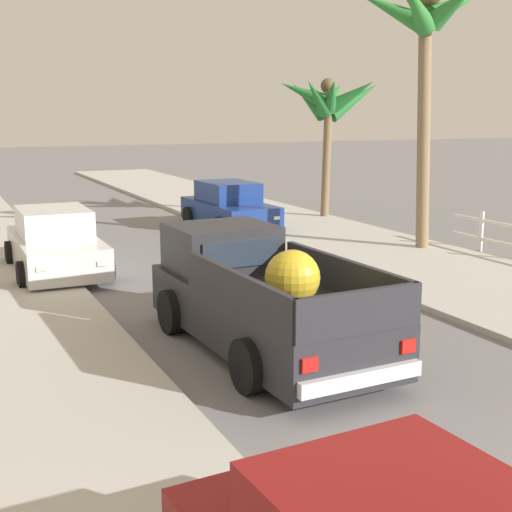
{
  "coord_description": "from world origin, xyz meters",
  "views": [
    {
      "loc": [
        -5.55,
        -2.62,
        3.69
      ],
      "look_at": [
        -0.38,
        8.4,
        1.2
      ],
      "focal_mm": 48.86,
      "sensor_mm": 36.0,
      "label": 1
    }
  ],
  "objects_px": {
    "pickup_truck": "(258,299)",
    "car_left_near": "(55,244)",
    "palm_tree_left_mid": "(329,101)",
    "car_right_near": "(229,207)",
    "palm_tree_right_fore": "(425,32)"
  },
  "relations": [
    {
      "from": "car_right_near",
      "to": "palm_tree_left_mid",
      "type": "bearing_deg",
      "value": 7.49
    },
    {
      "from": "palm_tree_right_fore",
      "to": "palm_tree_left_mid",
      "type": "relative_size",
      "value": 1.41
    },
    {
      "from": "car_right_near",
      "to": "palm_tree_right_fore",
      "type": "xyz_separation_m",
      "value": [
        3.25,
        -5.46,
        5.05
      ]
    },
    {
      "from": "palm_tree_right_fore",
      "to": "palm_tree_left_mid",
      "type": "xyz_separation_m",
      "value": [
        0.76,
        5.99,
        -1.63
      ]
    },
    {
      "from": "car_left_near",
      "to": "palm_tree_right_fore",
      "type": "xyz_separation_m",
      "value": [
        9.44,
        -1.22,
        5.05
      ]
    },
    {
      "from": "pickup_truck",
      "to": "car_right_near",
      "type": "bearing_deg",
      "value": 69.38
    },
    {
      "from": "palm_tree_left_mid",
      "to": "palm_tree_right_fore",
      "type": "bearing_deg",
      "value": -97.28
    },
    {
      "from": "pickup_truck",
      "to": "palm_tree_left_mid",
      "type": "relative_size",
      "value": 1.06
    },
    {
      "from": "car_left_near",
      "to": "palm_tree_right_fore",
      "type": "height_order",
      "value": "palm_tree_right_fore"
    },
    {
      "from": "pickup_truck",
      "to": "car_left_near",
      "type": "distance_m",
      "value": 7.05
    },
    {
      "from": "pickup_truck",
      "to": "car_left_near",
      "type": "height_order",
      "value": "pickup_truck"
    },
    {
      "from": "pickup_truck",
      "to": "car_left_near",
      "type": "bearing_deg",
      "value": 106.9
    },
    {
      "from": "pickup_truck",
      "to": "palm_tree_right_fore",
      "type": "height_order",
      "value": "palm_tree_right_fore"
    },
    {
      "from": "car_right_near",
      "to": "palm_tree_left_mid",
      "type": "xyz_separation_m",
      "value": [
        4.02,
        0.53,
        3.42
      ]
    },
    {
      "from": "pickup_truck",
      "to": "palm_tree_left_mid",
      "type": "distance_m",
      "value": 14.5
    }
  ]
}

